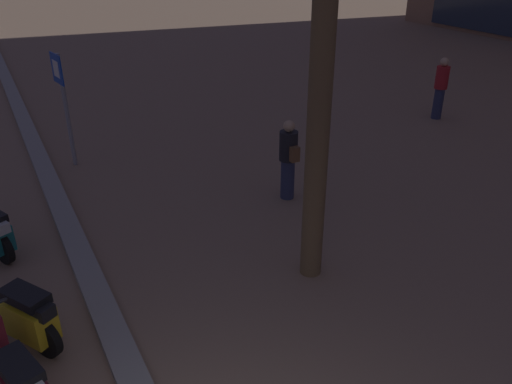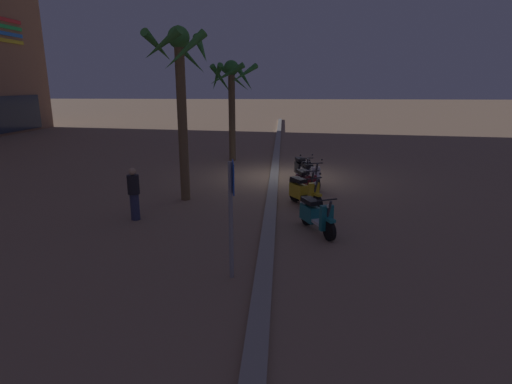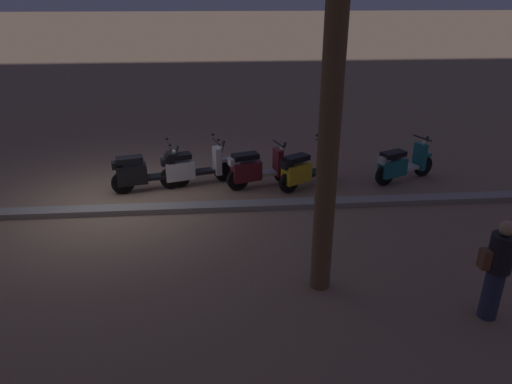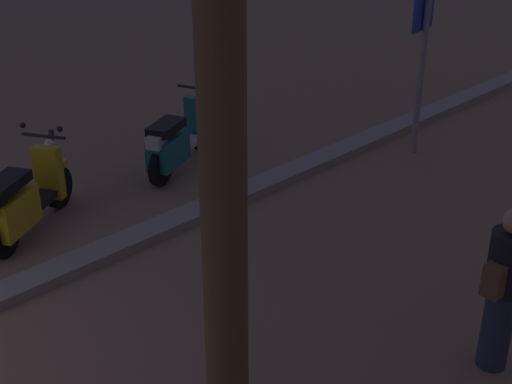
{
  "view_description": "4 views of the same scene",
  "coord_description": "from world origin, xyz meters",
  "px_view_note": "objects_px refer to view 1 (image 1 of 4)",
  "views": [
    {
      "loc": [
        1.46,
        -0.42,
        4.58
      ],
      "look_at": [
        -4.73,
        2.89,
        1.06
      ],
      "focal_mm": 36.71,
      "sensor_mm": 36.0,
      "label": 1
    },
    {
      "loc": [
        -17.3,
        0.05,
        3.81
      ],
      "look_at": [
        -5.85,
        0.8,
        0.82
      ],
      "focal_mm": 28.84,
      "sensor_mm": 36.0,
      "label": 2
    },
    {
      "loc": [
        -2.34,
        9.52,
        4.35
      ],
      "look_at": [
        -2.94,
        2.13,
        1.13
      ],
      "focal_mm": 32.8,
      "sensor_mm": 36.0,
      "label": 3
    },
    {
      "loc": [
        -1.13,
        6.47,
        4.18
      ],
      "look_at": [
        -5.87,
        1.59,
        0.82
      ],
      "focal_mm": 50.43,
      "sensor_mm": 36.0,
      "label": 4
    }
  ],
  "objects_px": {
    "scooter_yellow_gap_after_mid": "(15,311)",
    "pedestrian_by_palm_tree": "(288,158)",
    "crossing_sign": "(64,97)",
    "scooter_maroon_mid_front": "(13,379)",
    "pedestrian_strolling_near_curb": "(441,87)"
  },
  "relations": [
    {
      "from": "scooter_maroon_mid_front",
      "to": "crossing_sign",
      "type": "relative_size",
      "value": 0.7
    },
    {
      "from": "scooter_yellow_gap_after_mid",
      "to": "scooter_maroon_mid_front",
      "type": "height_order",
      "value": "scooter_yellow_gap_after_mid"
    },
    {
      "from": "scooter_yellow_gap_after_mid",
      "to": "crossing_sign",
      "type": "distance_m",
      "value": 5.66
    },
    {
      "from": "scooter_maroon_mid_front",
      "to": "pedestrian_strolling_near_curb",
      "type": "distance_m",
      "value": 12.19
    },
    {
      "from": "crossing_sign",
      "to": "pedestrian_strolling_near_curb",
      "type": "height_order",
      "value": "crossing_sign"
    },
    {
      "from": "scooter_maroon_mid_front",
      "to": "pedestrian_strolling_near_curb",
      "type": "bearing_deg",
      "value": 114.55
    },
    {
      "from": "crossing_sign",
      "to": "pedestrian_strolling_near_curb",
      "type": "relative_size",
      "value": 1.47
    },
    {
      "from": "scooter_yellow_gap_after_mid",
      "to": "pedestrian_by_palm_tree",
      "type": "xyz_separation_m",
      "value": [
        -1.78,
        4.94,
        0.35
      ]
    },
    {
      "from": "crossing_sign",
      "to": "pedestrian_by_palm_tree",
      "type": "distance_m",
      "value": 4.87
    },
    {
      "from": "scooter_yellow_gap_after_mid",
      "to": "scooter_maroon_mid_front",
      "type": "xyz_separation_m",
      "value": [
        1.15,
        -0.13,
        0.0
      ]
    },
    {
      "from": "scooter_yellow_gap_after_mid",
      "to": "pedestrian_by_palm_tree",
      "type": "distance_m",
      "value": 5.27
    },
    {
      "from": "crossing_sign",
      "to": "pedestrian_by_palm_tree",
      "type": "relative_size",
      "value": 1.56
    },
    {
      "from": "scooter_yellow_gap_after_mid",
      "to": "crossing_sign",
      "type": "xyz_separation_m",
      "value": [
        -5.31,
        1.66,
        1.04
      ]
    },
    {
      "from": "pedestrian_by_palm_tree",
      "to": "scooter_maroon_mid_front",
      "type": "bearing_deg",
      "value": -60.0
    },
    {
      "from": "pedestrian_by_palm_tree",
      "to": "pedestrian_strolling_near_curb",
      "type": "bearing_deg",
      "value": 109.55
    }
  ]
}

